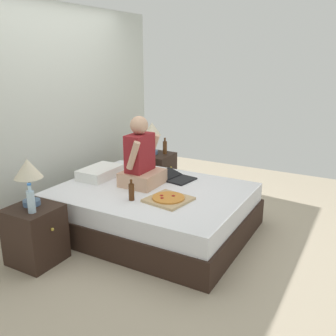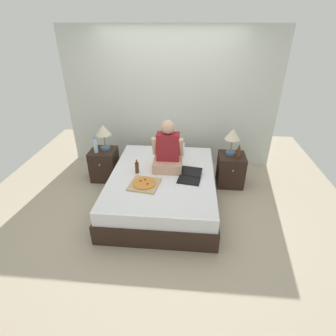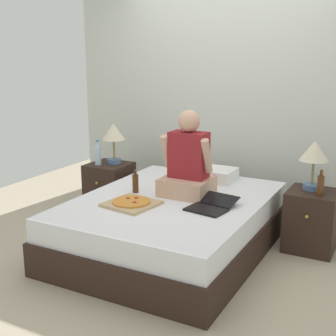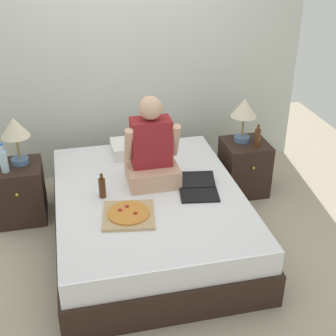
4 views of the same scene
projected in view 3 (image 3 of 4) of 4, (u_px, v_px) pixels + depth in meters
name	position (u px, v px, depth m)	size (l,w,h in m)	color
ground_plane	(172.00, 249.00, 4.31)	(5.87, 5.87, 0.00)	tan
wall_back	(230.00, 100.00, 5.21)	(3.87, 0.12, 2.50)	silver
bed	(172.00, 225.00, 4.25)	(1.60, 2.08, 0.49)	black
nightstand_left	(110.00, 188.00, 5.28)	(0.44, 0.47, 0.55)	black
lamp_on_left_nightstand	(114.00, 135.00, 5.16)	(0.26, 0.26, 0.45)	#4C6B93
water_bottle	(98.00, 155.00, 5.15)	(0.07, 0.07, 0.28)	silver
nightstand_right	(311.00, 220.00, 4.26)	(0.44, 0.47, 0.55)	black
lamp_on_right_nightstand	(314.00, 154.00, 4.17)	(0.26, 0.26, 0.45)	#4C6B93
beer_bottle	(320.00, 185.00, 4.06)	(0.06, 0.06, 0.23)	#512D14
pillow	(210.00, 174.00, 4.81)	(0.52, 0.34, 0.12)	white
person_seated	(188.00, 164.00, 4.25)	(0.47, 0.40, 0.78)	tan
laptop	(210.00, 206.00, 3.92)	(0.38, 0.46, 0.07)	black
pizza_box	(131.00, 203.00, 4.01)	(0.46, 0.46, 0.05)	tan
beer_bottle_on_bed	(135.00, 183.00, 4.35)	(0.06, 0.06, 0.22)	#4C2811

